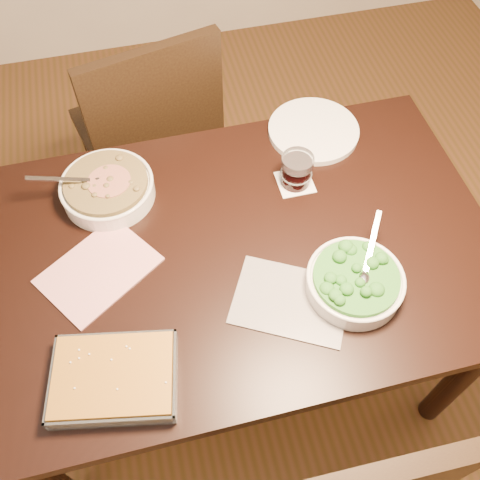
# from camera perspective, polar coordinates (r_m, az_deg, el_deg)

# --- Properties ---
(ground) EXTENTS (4.00, 4.00, 0.00)m
(ground) POSITION_cam_1_polar(r_m,az_deg,el_deg) (2.09, -0.30, -12.15)
(ground) COLOR #4A3315
(ground) RESTS_ON ground
(table) EXTENTS (1.40, 0.90, 0.75)m
(table) POSITION_cam_1_polar(r_m,az_deg,el_deg) (1.51, -0.41, -2.81)
(table) COLOR black
(table) RESTS_ON ground
(magazine_a) EXTENTS (0.34, 0.32, 0.01)m
(magazine_a) POSITION_cam_1_polar(r_m,az_deg,el_deg) (1.43, -14.83, -3.13)
(magazine_a) COLOR #C0374F
(magazine_a) RESTS_ON table
(magazine_b) EXTENTS (0.34, 0.31, 0.00)m
(magazine_b) POSITION_cam_1_polar(r_m,az_deg,el_deg) (1.35, 5.41, -6.46)
(magazine_b) COLOR #24242B
(magazine_b) RESTS_ON table
(coaster) EXTENTS (0.10, 0.10, 0.00)m
(coaster) POSITION_cam_1_polar(r_m,az_deg,el_deg) (1.57, 5.89, 6.15)
(coaster) COLOR white
(coaster) RESTS_ON table
(stew_bowl) EXTENTS (0.29, 0.26, 0.10)m
(stew_bowl) POSITION_cam_1_polar(r_m,az_deg,el_deg) (1.55, -13.95, 5.42)
(stew_bowl) COLOR silver
(stew_bowl) RESTS_ON table
(broccoli_bowl) EXTENTS (0.25, 0.26, 0.09)m
(broccoli_bowl) POSITION_cam_1_polar(r_m,az_deg,el_deg) (1.36, 12.15, -4.33)
(broccoli_bowl) COLOR silver
(broccoli_bowl) RESTS_ON table
(baking_dish) EXTENTS (0.31, 0.25, 0.05)m
(baking_dish) POSITION_cam_1_polar(r_m,az_deg,el_deg) (1.27, -13.28, -14.12)
(baking_dish) COLOR silver
(baking_dish) RESTS_ON table
(wine_tumbler) EXTENTS (0.09, 0.09, 0.10)m
(wine_tumbler) POSITION_cam_1_polar(r_m,az_deg,el_deg) (1.53, 6.06, 7.46)
(wine_tumbler) COLOR black
(wine_tumbler) RESTS_ON coaster
(dinner_plate) EXTENTS (0.28, 0.28, 0.02)m
(dinner_plate) POSITION_cam_1_polar(r_m,az_deg,el_deg) (1.71, 7.84, 11.51)
(dinner_plate) COLOR silver
(dinner_plate) RESTS_ON table
(chair_far) EXTENTS (0.55, 0.55, 0.98)m
(chair_far) POSITION_cam_1_polar(r_m,az_deg,el_deg) (2.02, -9.48, 11.33)
(chair_far) COLOR black
(chair_far) RESTS_ON ground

